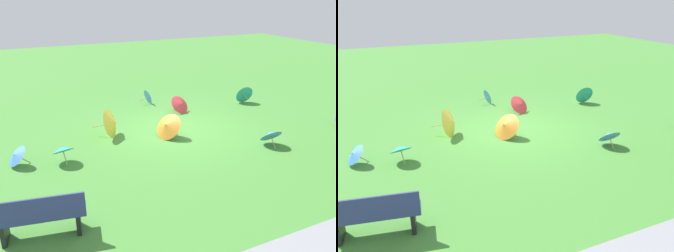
{
  "view_description": "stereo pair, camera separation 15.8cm",
  "coord_description": "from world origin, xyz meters",
  "views": [
    {
      "loc": [
        4.64,
        9.28,
        4.21
      ],
      "look_at": [
        0.74,
        0.99,
        0.6
      ],
      "focal_mm": 37.0,
      "sensor_mm": 36.0,
      "label": 1
    },
    {
      "loc": [
        4.5,
        9.35,
        4.21
      ],
      "look_at": [
        0.74,
        0.99,
        0.6
      ],
      "focal_mm": 37.0,
      "sensor_mm": 36.0,
      "label": 2
    }
  ],
  "objects": [
    {
      "name": "parasol_orange_0",
      "position": [
        0.53,
        0.48,
        0.39
      ],
      "size": [
        0.94,
        1.04,
        0.78
      ],
      "color": "tan",
      "rests_on": "ground"
    },
    {
      "name": "parasol_blue_1",
      "position": [
        -0.26,
        -2.92,
        0.29
      ],
      "size": [
        0.55,
        0.6,
        0.58
      ],
      "color": "tan",
      "rests_on": "ground"
    },
    {
      "name": "parasol_blue_2",
      "position": [
        4.79,
        0.53,
        0.32
      ],
      "size": [
        0.63,
        0.68,
        0.57
      ],
      "color": "tan",
      "rests_on": "ground"
    },
    {
      "name": "parasol_yellow_0",
      "position": [
        1.99,
        -0.29,
        0.45
      ],
      "size": [
        0.98,
        0.96,
        0.9
      ],
      "color": "tan",
      "rests_on": "ground"
    },
    {
      "name": "park_bench",
      "position": [
        4.51,
        3.67,
        0.47
      ],
      "size": [
        1.66,
        0.76,
        0.9
      ],
      "color": "navy",
      "rests_on": "ground"
    },
    {
      "name": "parasol_red_1",
      "position": [
        -0.91,
        -1.44,
        0.32
      ],
      "size": [
        0.88,
        0.79,
        0.64
      ],
      "color": "tan",
      "rests_on": "ground"
    },
    {
      "name": "ground",
      "position": [
        0.0,
        0.0,
        0.0
      ],
      "size": [
        40.0,
        40.0,
        0.0
      ],
      "primitive_type": "plane",
      "color": "#478C38"
    },
    {
      "name": "parasol_blue_0",
      "position": [
        -1.93,
        2.24,
        0.33
      ],
      "size": [
        0.68,
        0.62,
        0.6
      ],
      "color": "tan",
      "rests_on": "ground"
    },
    {
      "name": "parasol_teal_3",
      "position": [
        3.67,
        0.82,
        0.39
      ],
      "size": [
        0.66,
        0.65,
        0.59
      ],
      "color": "tan",
      "rests_on": "ground"
    },
    {
      "name": "parasol_teal_2",
      "position": [
        -3.73,
        -1.45,
        0.36
      ],
      "size": [
        0.75,
        0.66,
        0.72
      ],
      "color": "tan",
      "rests_on": "ground"
    }
  ]
}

